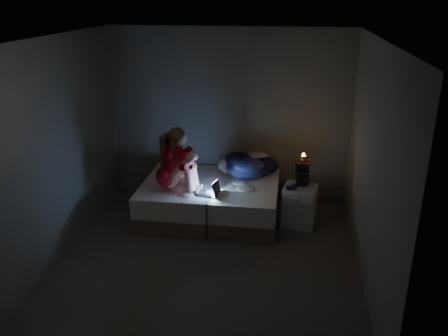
% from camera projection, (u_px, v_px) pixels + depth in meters
% --- Properties ---
extents(floor, '(3.60, 3.80, 0.02)m').
position_uv_depth(floor, '(208.00, 258.00, 5.69)').
color(floor, '#403934').
rests_on(floor, ground).
extents(ceiling, '(3.60, 3.80, 0.02)m').
position_uv_depth(ceiling, '(205.00, 37.00, 4.76)').
color(ceiling, silver).
rests_on(ceiling, ground).
extents(wall_back, '(3.60, 0.02, 2.60)m').
position_uv_depth(wall_back, '(229.00, 116.00, 6.99)').
color(wall_back, slate).
rests_on(wall_back, ground).
extents(wall_front, '(3.60, 0.02, 2.60)m').
position_uv_depth(wall_front, '(161.00, 242.00, 3.46)').
color(wall_front, slate).
rests_on(wall_front, ground).
extents(wall_left, '(0.02, 3.80, 2.60)m').
position_uv_depth(wall_left, '(56.00, 150.00, 5.47)').
color(wall_left, slate).
rests_on(wall_left, ground).
extents(wall_right, '(0.02, 3.80, 2.60)m').
position_uv_depth(wall_right, '(372.00, 166.00, 4.98)').
color(wall_right, slate).
rests_on(wall_right, ground).
extents(bed, '(1.90, 1.42, 0.52)m').
position_uv_depth(bed, '(211.00, 200.00, 6.63)').
color(bed, beige).
rests_on(bed, ground).
extents(pillow, '(0.46, 0.33, 0.13)m').
position_uv_depth(pillow, '(172.00, 172.00, 6.76)').
color(pillow, white).
rests_on(pillow, bed).
extents(woman, '(0.58, 0.42, 0.88)m').
position_uv_depth(woman, '(168.00, 158.00, 6.20)').
color(woman, maroon).
rests_on(woman, bed).
extents(laptop, '(0.34, 0.27, 0.21)m').
position_uv_depth(laptop, '(207.00, 187.00, 6.13)').
color(laptop, black).
rests_on(laptop, bed).
extents(clothes_pile, '(0.64, 0.51, 0.38)m').
position_uv_depth(clothes_pile, '(246.00, 164.00, 6.73)').
color(clothes_pile, '#131645').
rests_on(clothes_pile, bed).
extents(nightstand, '(0.49, 0.46, 0.58)m').
position_uv_depth(nightstand, '(299.00, 206.00, 6.39)').
color(nightstand, silver).
rests_on(nightstand, ground).
extents(book_stack, '(0.19, 0.25, 0.31)m').
position_uv_depth(book_stack, '(302.00, 173.00, 6.31)').
color(book_stack, black).
rests_on(book_stack, nightstand).
extents(candle, '(0.07, 0.07, 0.08)m').
position_uv_depth(candle, '(303.00, 160.00, 6.24)').
color(candle, beige).
rests_on(candle, book_stack).
extents(phone, '(0.10, 0.15, 0.01)m').
position_uv_depth(phone, '(290.00, 189.00, 6.19)').
color(phone, black).
rests_on(phone, nightstand).
extents(blue_orb, '(0.08, 0.08, 0.08)m').
position_uv_depth(blue_orb, '(296.00, 187.00, 6.16)').
color(blue_orb, navy).
rests_on(blue_orb, nightstand).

